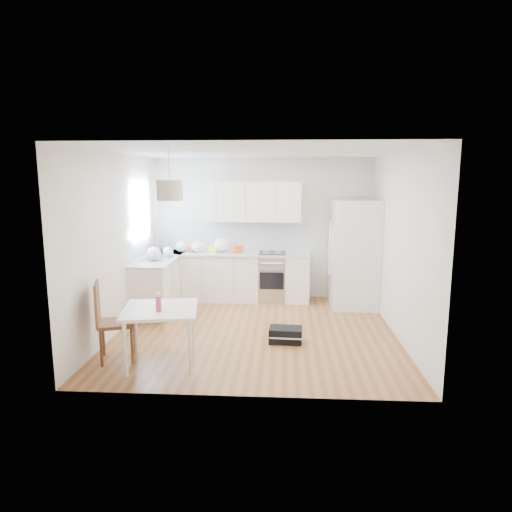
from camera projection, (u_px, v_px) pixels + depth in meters
The scene contains 29 objects.
floor at pixel (256, 331), 7.00m from camera, with size 4.20×4.20×0.00m, color brown.
ceiling at pixel (256, 151), 6.53m from camera, with size 4.20×4.20×0.00m, color white.
wall_back at pixel (262, 228), 8.83m from camera, with size 4.20×4.20×0.00m, color silver.
wall_left at pixel (117, 243), 6.89m from camera, with size 4.20×4.20×0.00m, color silver.
wall_right at pixel (399, 246), 6.64m from camera, with size 4.20×4.20×0.00m, color silver.
window_glassblock at pixel (141, 211), 7.95m from camera, with size 0.02×1.00×1.00m, color #BFE0F9.
cabinets_back at pixel (230, 277), 8.73m from camera, with size 3.00×0.60×0.88m, color white.
cabinets_left at pixel (160, 284), 8.21m from camera, with size 0.60×1.80×0.88m, color white.
counter_back at pixel (230, 254), 8.65m from camera, with size 3.02×0.64×0.04m, color #B5B7BA.
counter_left at pixel (159, 259), 8.13m from camera, with size 0.64×1.82×0.04m, color #B5B7BA.
backsplash_back at pixel (232, 235), 8.89m from camera, with size 3.00×0.01×0.58m, color white.
backsplash_left at pixel (142, 241), 8.10m from camera, with size 0.01×1.80×0.58m, color white.
upper_cabinets at pixel (254, 202), 8.59m from camera, with size 1.70×0.32×0.75m, color white.
range_oven at pixel (272, 278), 8.68m from camera, with size 0.50×0.61×0.88m, color #B2B4B6, non-canonical shape.
sink at pixel (159, 258), 8.08m from camera, with size 0.50×0.80×0.16m, color #B2B4B6, non-canonical shape.
refrigerator at pixel (355, 253), 8.26m from camera, with size 0.92×0.97×1.94m, color white, non-canonical shape.
dining_table at pixel (160, 314), 5.73m from camera, with size 1.04×1.04×0.72m.
dining_chair at pixel (116, 321), 5.84m from camera, with size 0.44×0.44×1.04m, color #4F3017, non-canonical shape.
drink_bottle at pixel (158, 302), 5.56m from camera, with size 0.07×0.07×0.24m, color #D33A6C.
gym_bag at pixel (286, 335), 6.53m from camera, with size 0.46×0.30×0.21m, color black.
pendant_lamp at pixel (170, 190), 5.64m from camera, with size 0.33×0.33×0.25m, color beige.
grocery_bag_a at pixel (181, 247), 8.69m from camera, with size 0.23×0.20×0.21m, color white.
grocery_bag_b at pixel (197, 247), 8.68m from camera, with size 0.24×0.20×0.21m, color white.
grocery_bag_c at pixel (222, 245), 8.67m from camera, with size 0.30×0.26×0.27m, color white.
grocery_bag_d at pixel (168, 251), 8.27m from camera, with size 0.19×0.16×0.17m, color white.
grocery_bag_e at pixel (154, 253), 7.87m from camera, with size 0.25×0.22×0.23m, color white.
snack_orange at pixel (238, 249), 8.63m from camera, with size 0.18×0.11×0.12m, color red.
snack_yellow at pixel (213, 250), 8.63m from camera, with size 0.15×0.10×0.11m, color yellow.
snack_red at pixel (193, 249), 8.73m from camera, with size 0.15×0.09×0.10m, color #C33F18.
Camera 1 is at (0.41, -6.68, 2.35)m, focal length 32.00 mm.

